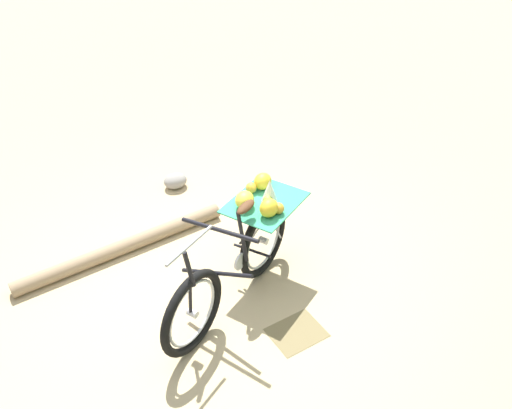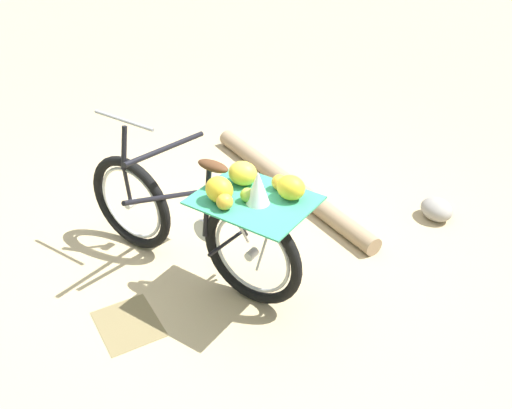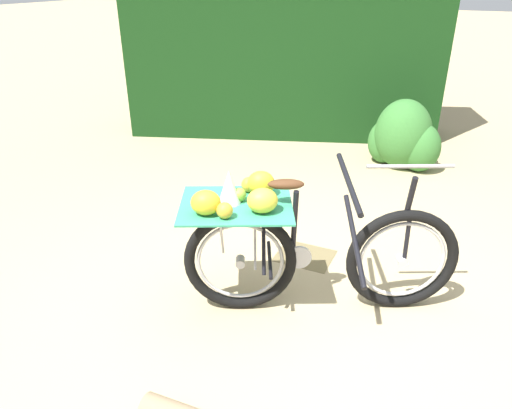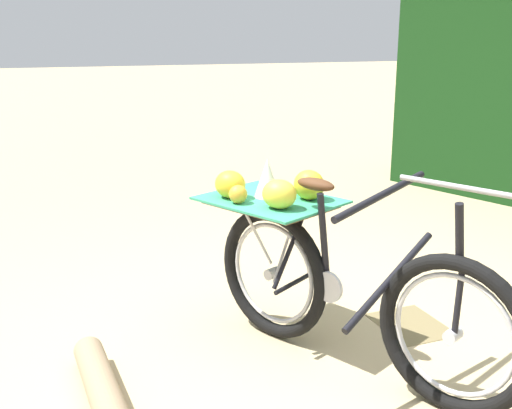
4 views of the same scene
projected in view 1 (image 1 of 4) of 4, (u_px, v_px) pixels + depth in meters
The scene contains 5 objects.
ground_plane at pixel (228, 291), 4.93m from camera, with size 60.00×60.00×0.00m, color tan.
bicycle at pixel (238, 255), 4.60m from camera, with size 1.73×1.04×1.03m.
fallen_log at pixel (123, 247), 5.32m from camera, with size 0.15×0.15×2.13m, color #937A5B.
path_stone at pixel (175, 181), 6.26m from camera, with size 0.27×0.22×0.17m, color gray.
leaf_litter_patch at pixel (297, 332), 4.53m from camera, with size 0.44×0.36×0.01m, color olive.
Camera 1 is at (-1.69, -3.15, 3.50)m, focal length 38.29 mm.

